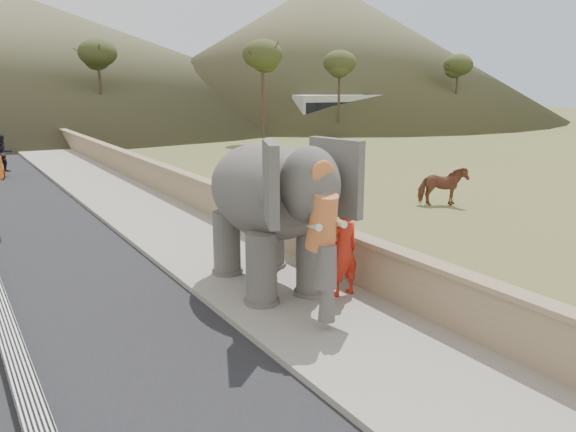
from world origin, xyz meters
name	(u,v)px	position (x,y,z in m)	size (l,w,h in m)	color
ground	(385,361)	(0.00, 0.00, 0.00)	(160.00, 160.00, 0.00)	olive
walkway	(165,224)	(0.00, 10.00, 0.07)	(3.00, 120.00, 0.15)	#9E9687
parapet	(214,203)	(1.65, 10.00, 0.55)	(0.30, 120.00, 1.10)	tan
cow	(442,186)	(9.40, 7.56, 0.70)	(0.75, 1.66, 1.40)	brown
distant_car	(274,124)	(19.07, 35.45, 0.72)	(1.70, 4.23, 1.44)	silver
bus_white	(356,113)	(25.73, 32.72, 1.55)	(2.50, 11.00, 3.10)	beige
bus_orange	(410,111)	(31.37, 31.96, 1.55)	(2.50, 11.00, 3.10)	gold
hill_right	(324,49)	(36.00, 52.00, 8.00)	(56.00, 56.00, 16.00)	brown
hill_far	(27,57)	(5.00, 70.00, 7.00)	(80.00, 80.00, 14.00)	brown
elephant_and_man	(268,212)	(0.02, 3.72, 1.71)	(2.63, 4.55, 3.14)	#65615B
motorcyclist	(0,161)	(-3.25, 22.32, 0.79)	(1.33, 1.86, 1.99)	maroon
trees	(146,91)	(6.68, 31.21, 3.63)	(48.80, 37.26, 7.76)	#473828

